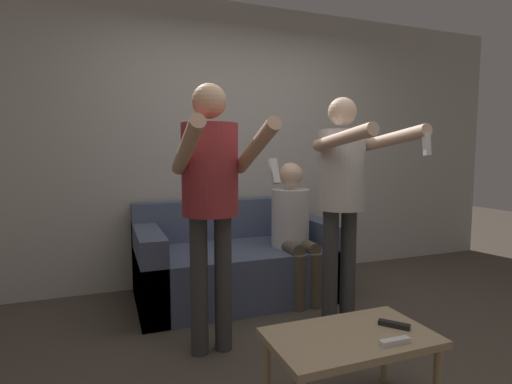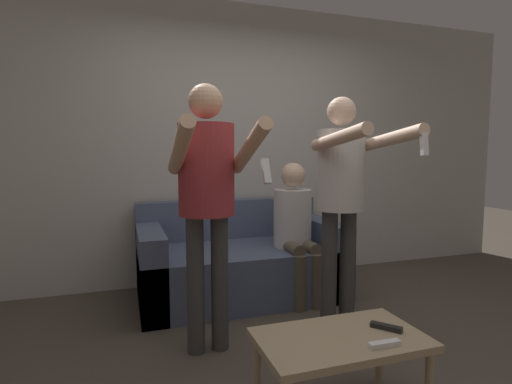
{
  "view_description": "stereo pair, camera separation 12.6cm",
  "coord_description": "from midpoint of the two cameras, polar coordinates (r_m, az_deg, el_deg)",
  "views": [
    {
      "loc": [
        -1.23,
        -1.99,
        1.26
      ],
      "look_at": [
        -0.15,
        0.83,
        0.97
      ],
      "focal_mm": 28.0,
      "sensor_mm": 36.0,
      "label": 1
    },
    {
      "loc": [
        -1.11,
        -2.03,
        1.26
      ],
      "look_at": [
        -0.15,
        0.83,
        0.97
      ],
      "focal_mm": 28.0,
      "sensor_mm": 36.0,
      "label": 2
    }
  ],
  "objects": [
    {
      "name": "remote_near",
      "position": [
        1.99,
        19.74,
        -19.79
      ],
      "size": [
        0.15,
        0.04,
        0.02
      ],
      "color": "white",
      "rests_on": "coffee_table"
    },
    {
      "name": "wall_back",
      "position": [
        4.0,
        -1.48,
        6.85
      ],
      "size": [
        6.4,
        0.06,
        2.7
      ],
      "color": "#B7B2A8",
      "rests_on": "ground_plane"
    },
    {
      "name": "coffee_table",
      "position": [
        2.06,
        13.83,
        -20.62
      ],
      "size": [
        0.79,
        0.45,
        0.41
      ],
      "color": "tan",
      "rests_on": "ground_plane"
    },
    {
      "name": "remote_far",
      "position": [
        2.16,
        19.79,
        -17.71
      ],
      "size": [
        0.12,
        0.14,
        0.02
      ],
      "color": "black",
      "rests_on": "coffee_table"
    },
    {
      "name": "couch",
      "position": [
        3.6,
        -1.4,
        -10.17
      ],
      "size": [
        1.73,
        0.95,
        0.82
      ],
      "color": "#4C5670",
      "rests_on": "ground_plane"
    },
    {
      "name": "person_standing_right",
      "position": [
        2.81,
        13.42,
        0.85
      ],
      "size": [
        0.45,
        0.78,
        1.64
      ],
      "color": "#383838",
      "rests_on": "ground_plane"
    },
    {
      "name": "person_seated",
      "position": [
        3.46,
        6.66,
        -4.53
      ],
      "size": [
        0.33,
        0.54,
        1.18
      ],
      "color": "brown",
      "rests_on": "ground_plane"
    },
    {
      "name": "person_standing_left",
      "position": [
        2.45,
        -5.52,
        0.87
      ],
      "size": [
        0.47,
        0.76,
        1.68
      ],
      "color": "#383838",
      "rests_on": "ground_plane"
    },
    {
      "name": "ground_plane",
      "position": [
        2.64,
        11.17,
        -23.04
      ],
      "size": [
        14.0,
        14.0,
        0.0
      ],
      "primitive_type": "plane",
      "color": "#4C4238"
    }
  ]
}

